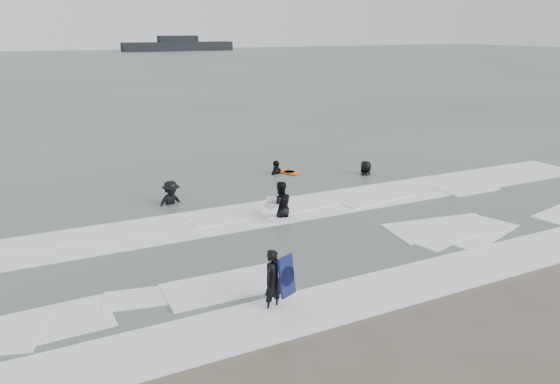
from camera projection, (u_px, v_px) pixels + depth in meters
name	position (u px, v px, depth m)	size (l,w,h in m)	color
ground	(365.00, 283.00, 14.12)	(320.00, 320.00, 0.00)	brown
sea	(62.00, 71.00, 82.79)	(320.00, 320.00, 0.00)	#47544C
surfer_centre	(274.00, 310.00, 12.76)	(0.56, 0.36, 1.52)	black
surfer_wading	(280.00, 218.00, 18.94)	(0.90, 0.70, 1.86)	black
surfer_breaker	(172.00, 206.00, 20.21)	(1.17, 0.67, 1.81)	black
surfer_right_near	(276.00, 174.00, 24.54)	(1.06, 0.44, 1.80)	black
surfer_right_far	(365.00, 176.00, 24.31)	(0.89, 0.58, 1.83)	black
surf_foam	(298.00, 235.00, 17.28)	(30.03, 9.06, 0.09)	white
bodyboards	(283.00, 206.00, 18.58)	(6.35, 11.57, 1.25)	#0F1446
vessel_horizon	(178.00, 45.00, 152.63)	(30.69, 5.48, 4.16)	black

